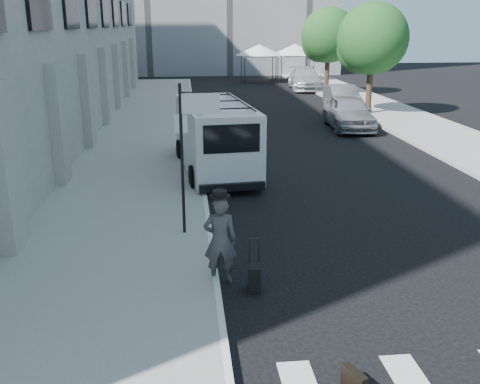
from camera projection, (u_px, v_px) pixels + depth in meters
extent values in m
plane|color=black|center=(325.00, 298.00, 9.99)|extent=(120.00, 120.00, 0.00)
cube|color=gray|center=(148.00, 132.00, 24.72)|extent=(4.50, 48.00, 0.15)
cube|color=gray|center=(392.00, 114.00, 29.82)|extent=(4.00, 56.00, 0.15)
cylinder|color=black|center=(182.00, 161.00, 12.20)|extent=(0.07, 0.07, 3.50)
cube|color=white|center=(181.00, 124.00, 11.96)|extent=(0.30, 0.03, 0.42)
cube|color=white|center=(201.00, 103.00, 11.85)|extent=(0.85, 0.06, 0.45)
cylinder|color=black|center=(369.00, 90.00, 29.28)|extent=(0.32, 0.32, 2.80)
sphere|color=#143F1A|center=(373.00, 38.00, 28.46)|extent=(3.80, 3.80, 3.80)
sphere|color=#143F1A|center=(361.00, 49.00, 29.16)|extent=(2.66, 2.66, 2.66)
cylinder|color=black|center=(327.00, 75.00, 37.82)|extent=(0.32, 0.32, 2.80)
sphere|color=#143F1A|center=(329.00, 35.00, 36.99)|extent=(3.80, 3.80, 3.80)
sphere|color=#143F1A|center=(321.00, 43.00, 37.70)|extent=(2.66, 2.66, 2.66)
cylinder|color=black|center=(245.00, 71.00, 44.62)|extent=(0.06, 0.06, 2.20)
cylinder|color=black|center=(278.00, 71.00, 44.90)|extent=(0.06, 0.06, 2.20)
cylinder|color=black|center=(241.00, 68.00, 47.28)|extent=(0.06, 0.06, 2.20)
cylinder|color=black|center=(272.00, 68.00, 47.55)|extent=(0.06, 0.06, 2.20)
cube|color=white|center=(259.00, 56.00, 45.74)|extent=(3.00, 3.00, 0.12)
cone|color=white|center=(259.00, 50.00, 45.59)|extent=(4.00, 4.00, 0.90)
cylinder|color=black|center=(281.00, 70.00, 45.41)|extent=(0.06, 0.06, 2.20)
cylinder|color=black|center=(314.00, 70.00, 45.69)|extent=(0.06, 0.06, 2.20)
cylinder|color=black|center=(276.00, 67.00, 48.07)|extent=(0.06, 0.06, 2.20)
cylinder|color=black|center=(306.00, 67.00, 48.34)|extent=(0.06, 0.06, 2.20)
cube|color=white|center=(295.00, 55.00, 46.53)|extent=(3.00, 3.00, 0.12)
cone|color=white|center=(295.00, 49.00, 46.38)|extent=(4.00, 4.00, 0.90)
imported|color=#3E3E41|center=(220.00, 240.00, 10.33)|extent=(0.67, 0.47, 1.78)
cube|color=black|center=(354.00, 381.00, 7.39)|extent=(0.28, 0.45, 0.34)
cube|color=black|center=(254.00, 278.00, 10.18)|extent=(0.25, 0.38, 0.52)
cylinder|color=black|center=(249.00, 251.00, 10.18)|extent=(0.02, 0.02, 0.50)
cylinder|color=black|center=(259.00, 251.00, 10.18)|extent=(0.02, 0.02, 0.50)
cube|color=black|center=(254.00, 239.00, 10.11)|extent=(0.20, 0.05, 0.03)
cube|color=silver|center=(215.00, 136.00, 17.98)|extent=(2.66, 5.76, 2.17)
cube|color=silver|center=(203.00, 133.00, 20.97)|extent=(2.05, 1.14, 1.13)
cube|color=black|center=(232.00, 139.00, 15.26)|extent=(1.65, 0.26, 0.83)
cylinder|color=black|center=(181.00, 150.00, 19.88)|extent=(0.37, 0.81, 0.78)
cylinder|color=black|center=(233.00, 148.00, 20.27)|extent=(0.37, 0.81, 0.78)
cylinder|color=black|center=(195.00, 178.00, 16.32)|extent=(0.37, 0.81, 0.78)
cylinder|color=black|center=(257.00, 174.00, 16.72)|extent=(0.37, 0.81, 0.78)
imported|color=gray|center=(348.00, 112.00, 25.78)|extent=(2.18, 4.83, 1.61)
imported|color=#585A60|center=(342.00, 98.00, 31.28)|extent=(1.89, 4.55, 1.47)
imported|color=#B4B8BD|center=(305.00, 79.00, 41.03)|extent=(2.77, 5.79, 1.63)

